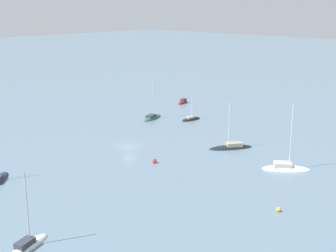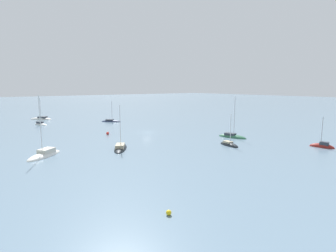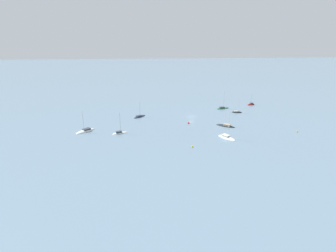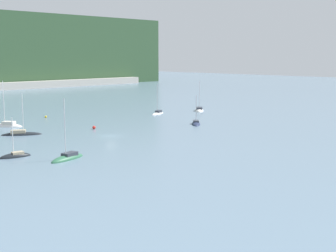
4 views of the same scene
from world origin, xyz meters
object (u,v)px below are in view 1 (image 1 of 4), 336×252
at_px(sailboat_1, 183,103).
at_px(sailboat_5, 28,246).
at_px(mooring_buoy_2, 279,210).
at_px(sailboat_2, 286,169).
at_px(sailboat_0, 152,118).
at_px(sailboat_6, 231,148).
at_px(mooring_buoy_1, 155,161).
at_px(sailboat_7, 191,120).

relative_size(sailboat_1, sailboat_5, 0.77).
xyz_separation_m(sailboat_5, mooring_buoy_2, (-28.51, 16.26, 0.16)).
bearing_deg(mooring_buoy_2, sailboat_2, -153.62).
bearing_deg(sailboat_5, sailboat_2, -30.71).
bearing_deg(sailboat_0, sailboat_6, -117.34).
relative_size(sailboat_1, sailboat_2, 0.61).
height_order(sailboat_0, mooring_buoy_1, sailboat_0).
relative_size(sailboat_5, sailboat_6, 0.99).
height_order(sailboat_2, sailboat_5, sailboat_2).
bearing_deg(mooring_buoy_1, mooring_buoy_2, 84.52).
xyz_separation_m(sailboat_0, sailboat_6, (6.44, 28.43, 0.02)).
xyz_separation_m(sailboat_0, sailboat_5, (53.95, 33.89, 0.04)).
height_order(sailboat_1, sailboat_7, sailboat_7).
bearing_deg(mooring_buoy_2, sailboat_0, -116.89).
height_order(sailboat_5, sailboat_7, sailboat_5).
bearing_deg(sailboat_6, sailboat_2, 109.47).
height_order(mooring_buoy_1, mooring_buoy_2, mooring_buoy_1).
xyz_separation_m(sailboat_2, sailboat_6, (-3.52, -14.04, -0.01)).
distance_m(sailboat_0, sailboat_1, 19.98).
bearing_deg(sailboat_0, sailboat_5, -162.45).
relative_size(sailboat_5, sailboat_7, 1.26).
xyz_separation_m(sailboat_2, mooring_buoy_2, (15.48, 7.67, 0.17)).
xyz_separation_m(sailboat_6, mooring_buoy_1, (16.47, -4.70, 0.27)).
height_order(sailboat_2, mooring_buoy_1, sailboat_2).
relative_size(sailboat_1, mooring_buoy_2, 12.14).
relative_size(sailboat_5, mooring_buoy_2, 15.82).
bearing_deg(sailboat_1, sailboat_6, 39.42).
distance_m(sailboat_6, sailboat_7, 23.76).
bearing_deg(sailboat_7, sailboat_5, -146.75).
relative_size(sailboat_6, mooring_buoy_2, 16.00).
xyz_separation_m(sailboat_6, sailboat_7, (-11.93, -20.55, -0.05)).
distance_m(sailboat_6, mooring_buoy_2, 28.86).
bearing_deg(sailboat_2, mooring_buoy_2, -100.88).
distance_m(sailboat_2, sailboat_6, 14.48).
height_order(sailboat_1, mooring_buoy_2, sailboat_1).
bearing_deg(sailboat_2, sailboat_6, 128.67).
xyz_separation_m(sailboat_0, sailboat_1, (-18.85, -6.62, 0.01)).
bearing_deg(sailboat_2, sailboat_5, -138.29).
bearing_deg(sailboat_5, mooring_buoy_2, -49.36).
relative_size(sailboat_0, mooring_buoy_1, 14.09).
xyz_separation_m(sailboat_0, mooring_buoy_1, (22.90, 23.73, 0.29)).
bearing_deg(sailboat_2, sailboat_1, 112.35).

